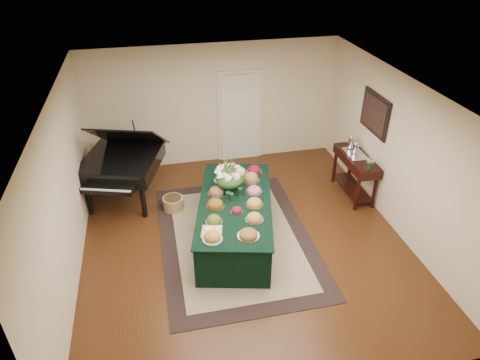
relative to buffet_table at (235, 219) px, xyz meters
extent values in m
plane|color=black|center=(0.13, -0.09, -0.39)|extent=(6.00, 6.00, 0.00)
cube|color=black|center=(0.00, -0.03, -0.38)|extent=(2.61, 3.65, 0.01)
cube|color=#C0B190|center=(0.00, -0.03, -0.38)|extent=(2.08, 3.13, 0.01)
cube|color=silver|center=(0.73, 2.89, 0.66)|extent=(1.05, 0.04, 2.10)
cube|color=white|center=(0.73, 2.87, 0.61)|extent=(0.90, 0.06, 2.00)
cube|color=black|center=(0.00, 0.00, -0.01)|extent=(1.71, 2.71, 0.76)
cube|color=black|center=(0.00, 0.00, 0.37)|extent=(1.78, 2.79, 0.02)
cylinder|color=silver|center=(-0.27, 0.29, 0.39)|extent=(0.31, 0.31, 0.01)
ellipsoid|color=brown|center=(-0.27, 0.29, 0.44)|extent=(0.26, 0.26, 0.09)
cylinder|color=silver|center=(0.19, -0.57, 0.39)|extent=(0.30, 0.30, 0.01)
ellipsoid|color=#C08A38|center=(0.19, -0.57, 0.44)|extent=(0.24, 0.24, 0.08)
cylinder|color=silver|center=(0.38, 0.21, 0.39)|extent=(0.30, 0.30, 0.01)
ellipsoid|color=pink|center=(0.38, 0.21, 0.43)|extent=(0.25, 0.25, 0.07)
cylinder|color=silver|center=(0.00, -0.95, 0.39)|extent=(0.34, 0.34, 0.01)
ellipsoid|color=brown|center=(0.00, -0.95, 0.43)|extent=(0.28, 0.28, 0.07)
cylinder|color=silver|center=(0.25, 0.90, 0.39)|extent=(0.32, 0.32, 0.01)
ellipsoid|color=beige|center=(0.25, 0.90, 0.43)|extent=(0.26, 0.26, 0.08)
cylinder|color=#ACB6AD|center=(-0.12, 0.70, 0.39)|extent=(0.26, 0.26, 0.01)
ellipsoid|color=#B39F40|center=(-0.12, 0.70, 0.45)|extent=(0.21, 0.21, 0.11)
cylinder|color=silver|center=(0.41, 0.58, 0.39)|extent=(0.33, 0.33, 0.01)
ellipsoid|color=olive|center=(0.41, 0.58, 0.45)|extent=(0.27, 0.27, 0.12)
cylinder|color=silver|center=(-0.45, -0.49, 0.39)|extent=(0.28, 0.28, 0.01)
ellipsoid|color=#4E6219|center=(-0.45, -0.49, 0.43)|extent=(0.23, 0.23, 0.08)
cylinder|color=#ACB6AD|center=(-0.54, -0.91, 0.39)|extent=(0.30, 0.30, 0.01)
ellipsoid|color=#C08A38|center=(-0.54, -0.91, 0.44)|extent=(0.25, 0.25, 0.10)
cylinder|color=silver|center=(-0.35, -0.08, 0.39)|extent=(0.33, 0.33, 0.01)
ellipsoid|color=brown|center=(-0.35, -0.08, 0.44)|extent=(0.27, 0.27, 0.09)
cylinder|color=silver|center=(0.29, -0.18, 0.39)|extent=(0.31, 0.31, 0.01)
ellipsoid|color=#C08A38|center=(0.29, -0.18, 0.44)|extent=(0.25, 0.25, 0.08)
cylinder|color=silver|center=(0.56, 0.89, 0.39)|extent=(0.30, 0.30, 0.01)
ellipsoid|color=maroon|center=(0.56, 0.89, 0.44)|extent=(0.24, 0.24, 0.08)
cylinder|color=silver|center=(-0.05, 1.06, 0.39)|extent=(0.25, 0.25, 0.01)
ellipsoid|color=beige|center=(-0.05, 1.06, 0.43)|extent=(0.20, 0.20, 0.07)
cylinder|color=silver|center=(-0.04, -0.30, 0.39)|extent=(0.21, 0.21, 0.01)
ellipsoid|color=maroon|center=(-0.04, -0.30, 0.42)|extent=(0.17, 0.17, 0.06)
cube|color=tan|center=(-0.52, -0.74, 0.39)|extent=(0.37, 0.37, 0.02)
ellipsoid|color=beige|center=(-0.57, -0.69, 0.44)|extent=(0.14, 0.14, 0.08)
ellipsoid|color=beige|center=(-0.43, -0.70, 0.44)|extent=(0.12, 0.12, 0.07)
cube|color=orange|center=(-0.49, -0.83, 0.43)|extent=(0.10, 0.08, 0.05)
cylinder|color=#13311D|center=(-0.03, 0.36, 0.48)|extent=(0.19, 0.19, 0.19)
ellipsoid|color=#2A5321|center=(-0.03, 0.36, 0.62)|extent=(0.50, 0.50, 0.32)
cylinder|color=black|center=(-2.56, 1.30, -0.05)|extent=(0.10, 0.10, 0.68)
cylinder|color=black|center=(-1.55, 0.98, -0.05)|extent=(0.10, 0.10, 0.68)
cylinder|color=black|center=(-1.69, 2.29, -0.05)|extent=(0.10, 0.10, 0.68)
cube|color=black|center=(-1.88, 1.69, 0.43)|extent=(1.73, 1.79, 0.29)
cube|color=black|center=(-2.13, 0.91, 0.34)|extent=(0.99, 0.50, 0.10)
cube|color=black|center=(-1.69, 1.79, 0.93)|extent=(1.55, 1.39, 0.75)
cylinder|color=olive|center=(-1.00, 1.11, -0.26)|extent=(0.40, 0.40, 0.25)
cylinder|color=black|center=(2.45, 0.32, -0.04)|extent=(0.07, 0.07, 0.69)
cylinder|color=black|center=(2.81, 0.32, -0.04)|extent=(0.07, 0.07, 0.69)
cylinder|color=black|center=(2.45, 1.40, -0.04)|extent=(0.07, 0.07, 0.69)
cylinder|color=black|center=(2.81, 1.40, -0.04)|extent=(0.07, 0.07, 0.69)
cube|color=black|center=(2.63, 0.86, 0.40)|extent=(0.45, 1.27, 0.18)
cube|color=black|center=(2.63, 0.86, -0.24)|extent=(0.38, 1.12, 0.03)
cube|color=silver|center=(2.63, 0.96, 0.49)|extent=(0.34, 0.58, 0.02)
cylinder|color=#13311D|center=(2.63, 0.35, 0.55)|extent=(0.08, 0.08, 0.12)
ellipsoid|color=#CE8599|center=(2.63, 0.35, 0.66)|extent=(0.18, 0.18, 0.12)
cube|color=black|center=(2.85, 0.86, 1.36)|extent=(0.04, 0.95, 0.75)
cube|color=#46121E|center=(2.83, 0.86, 1.36)|extent=(0.01, 0.82, 0.62)
camera|label=1|loc=(-1.20, -5.84, 4.48)|focal=32.00mm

